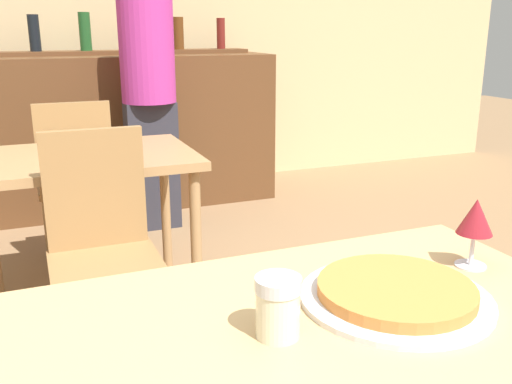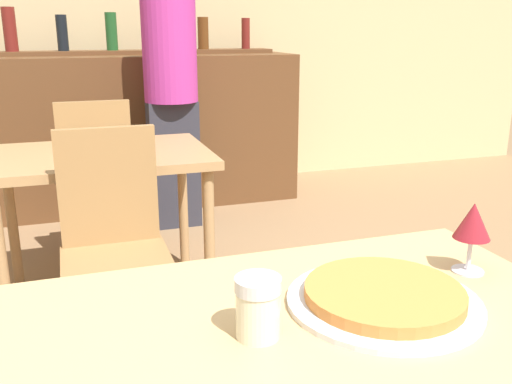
{
  "view_description": "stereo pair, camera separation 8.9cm",
  "coord_description": "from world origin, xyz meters",
  "px_view_note": "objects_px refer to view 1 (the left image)",
  "views": [
    {
      "loc": [
        -0.45,
        -0.8,
        1.29
      ],
      "look_at": [
        0.09,
        0.55,
        0.87
      ],
      "focal_mm": 40.0,
      "sensor_mm": 36.0,
      "label": 1
    },
    {
      "loc": [
        -0.37,
        -0.83,
        1.29
      ],
      "look_at": [
        0.09,
        0.55,
        0.87
      ],
      "focal_mm": 40.0,
      "sensor_mm": 36.0,
      "label": 2
    }
  ],
  "objects_px": {
    "chair_far_side_front": "(101,237)",
    "wine_glass": "(476,219)",
    "person_standing": "(149,84)",
    "cheese_shaker": "(278,307)",
    "chair_far_side_back": "(76,174)",
    "pizza_tray": "(396,293)"
  },
  "relations": [
    {
      "from": "pizza_tray",
      "to": "person_standing",
      "type": "relative_size",
      "value": 0.22
    },
    {
      "from": "chair_far_side_back",
      "to": "pizza_tray",
      "type": "distance_m",
      "value": 2.34
    },
    {
      "from": "person_standing",
      "to": "cheese_shaker",
      "type": "bearing_deg",
      "value": -97.47
    },
    {
      "from": "cheese_shaker",
      "to": "person_standing",
      "type": "relative_size",
      "value": 0.06
    },
    {
      "from": "chair_far_side_back",
      "to": "pizza_tray",
      "type": "bearing_deg",
      "value": 100.5
    },
    {
      "from": "chair_far_side_front",
      "to": "chair_far_side_back",
      "type": "xyz_separation_m",
      "value": [
        0.0,
        1.04,
        0.0
      ]
    },
    {
      "from": "chair_far_side_back",
      "to": "cheese_shaker",
      "type": "bearing_deg",
      "value": 93.77
    },
    {
      "from": "chair_far_side_front",
      "to": "cheese_shaker",
      "type": "xyz_separation_m",
      "value": [
        0.15,
        -1.28,
        0.3
      ]
    },
    {
      "from": "chair_far_side_front",
      "to": "pizza_tray",
      "type": "bearing_deg",
      "value": -71.18
    },
    {
      "from": "cheese_shaker",
      "to": "wine_glass",
      "type": "distance_m",
      "value": 0.54
    },
    {
      "from": "person_standing",
      "to": "wine_glass",
      "type": "height_order",
      "value": "person_standing"
    },
    {
      "from": "person_standing",
      "to": "wine_glass",
      "type": "distance_m",
      "value": 2.71
    },
    {
      "from": "chair_far_side_back",
      "to": "person_standing",
      "type": "relative_size",
      "value": 0.53
    },
    {
      "from": "chair_far_side_back",
      "to": "pizza_tray",
      "type": "xyz_separation_m",
      "value": [
        0.42,
        -2.29,
        0.26
      ]
    },
    {
      "from": "chair_far_side_front",
      "to": "person_standing",
      "type": "xyz_separation_m",
      "value": [
        0.52,
        1.54,
        0.42
      ]
    },
    {
      "from": "chair_far_side_front",
      "to": "wine_glass",
      "type": "relative_size",
      "value": 5.83
    },
    {
      "from": "chair_far_side_front",
      "to": "person_standing",
      "type": "relative_size",
      "value": 0.53
    },
    {
      "from": "chair_far_side_back",
      "to": "chair_far_side_front",
      "type": "bearing_deg",
      "value": 90.0
    },
    {
      "from": "chair_far_side_front",
      "to": "cheese_shaker",
      "type": "height_order",
      "value": "chair_far_side_front"
    },
    {
      "from": "cheese_shaker",
      "to": "wine_glass",
      "type": "xyz_separation_m",
      "value": [
        0.53,
        0.11,
        0.06
      ]
    },
    {
      "from": "cheese_shaker",
      "to": "wine_glass",
      "type": "height_order",
      "value": "wine_glass"
    },
    {
      "from": "pizza_tray",
      "to": "wine_glass",
      "type": "distance_m",
      "value": 0.29
    }
  ]
}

